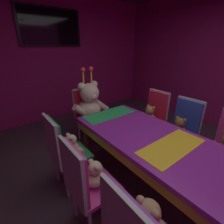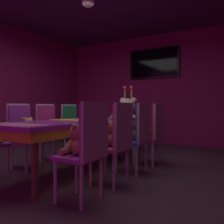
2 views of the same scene
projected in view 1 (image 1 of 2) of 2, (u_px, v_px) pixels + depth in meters
The scene contains 15 objects.
ground_plane at pixel (163, 199), 1.91m from camera, with size 7.90×7.90×0.00m, color #3F2D38.
wall_back at pixel (53, 59), 3.71m from camera, with size 5.20×0.12×2.80m, color #8C1959.
banquet_table at pixel (171, 154), 1.66m from camera, with size 0.90×2.48×0.75m.
teddy_left_1 at pixel (148, 221), 1.08m from camera, with size 0.26×0.34×0.32m.
chair_left_2 at pixel (82, 180), 1.41m from camera, with size 0.42×0.41×0.98m.
teddy_left_2 at pixel (96, 175), 1.50m from camera, with size 0.22×0.28×0.27m.
chair_left_3 at pixel (60, 148), 1.85m from camera, with size 0.42×0.41×0.98m.
teddy_left_3 at pixel (72, 145), 1.94m from camera, with size 0.22×0.28×0.26m.
chair_right_2 at pixel (184, 125), 2.40m from camera, with size 0.42×0.41×0.98m.
teddy_right_2 at pixel (179, 128), 2.32m from camera, with size 0.24×0.31×0.29m.
chair_right_3 at pixel (155, 113), 2.82m from camera, with size 0.42×0.41×0.98m.
teddy_right_3 at pixel (149, 115), 2.74m from camera, with size 0.25×0.32×0.30m.
throne_chair at pixel (86, 109), 2.98m from camera, with size 0.41×0.42×0.98m.
king_teddy_bear at pixel (90, 104), 2.80m from camera, with size 0.71×0.55×0.91m.
wall_tv at pixel (51, 27), 3.39m from camera, with size 1.32×0.06×0.76m.
Camera 1 is at (-1.32, -0.71, 1.69)m, focal length 25.80 mm.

